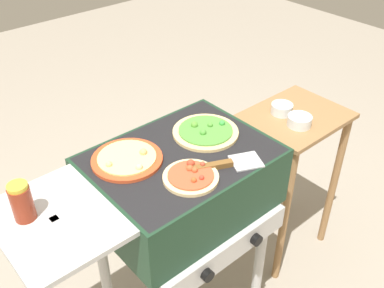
% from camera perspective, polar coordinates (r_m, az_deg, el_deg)
% --- Properties ---
extents(grill, '(0.96, 0.53, 0.90)m').
position_cam_1_polar(grill, '(1.62, -1.62, -5.66)').
color(grill, '#193823').
rests_on(grill, ground_plane).
extents(pizza_pepperoni, '(0.18, 0.18, 0.04)m').
position_cam_1_polar(pizza_pepperoni, '(1.43, -0.13, -4.13)').
color(pizza_pepperoni, beige).
rests_on(pizza_pepperoni, grill).
extents(pizza_veggie, '(0.25, 0.25, 0.04)m').
position_cam_1_polar(pizza_veggie, '(1.64, 1.75, 1.63)').
color(pizza_veggie, '#E0C17F').
rests_on(pizza_veggie, grill).
extents(pizza_cheese, '(0.24, 0.24, 0.04)m').
position_cam_1_polar(pizza_cheese, '(1.52, -8.32, -1.91)').
color(pizza_cheese, '#C64723').
rests_on(pizza_cheese, grill).
extents(sauce_jar, '(0.06, 0.06, 0.12)m').
position_cam_1_polar(sauce_jar, '(1.35, -21.06, -6.96)').
color(sauce_jar, maroon).
rests_on(sauce_jar, grill).
extents(spatula, '(0.26, 0.16, 0.02)m').
position_cam_1_polar(spatula, '(1.49, 4.25, -2.64)').
color(spatula, '#B7BABF').
rests_on(spatula, grill).
extents(prep_table, '(0.44, 0.36, 0.80)m').
position_cam_1_polar(prep_table, '(2.14, 12.46, -1.63)').
color(prep_table, olive).
rests_on(prep_table, ground_plane).
extents(topping_bowl_near, '(0.09, 0.09, 0.04)m').
position_cam_1_polar(topping_bowl_near, '(2.00, 11.47, 4.42)').
color(topping_bowl_near, silver).
rests_on(topping_bowl_near, prep_table).
extents(topping_bowl_far, '(0.10, 0.10, 0.04)m').
position_cam_1_polar(topping_bowl_far, '(1.93, 13.64, 2.87)').
color(topping_bowl_far, silver).
rests_on(topping_bowl_far, prep_table).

